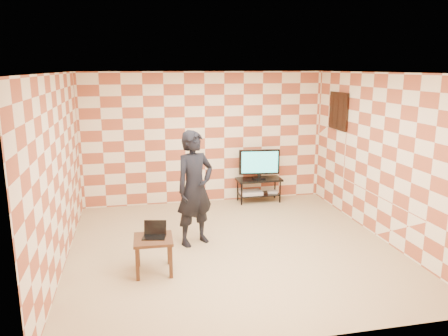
{
  "coord_description": "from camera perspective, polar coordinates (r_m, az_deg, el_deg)",
  "views": [
    {
      "loc": [
        -1.46,
        -6.28,
        2.77
      ],
      "look_at": [
        0.0,
        0.6,
        1.15
      ],
      "focal_mm": 35.0,
      "sensor_mm": 36.0,
      "label": 1
    }
  ],
  "objects": [
    {
      "name": "wall_left",
      "position": [
        6.52,
        -20.85,
        -0.47
      ],
      "size": [
        0.02,
        5.0,
        2.7
      ],
      "primitive_type": "cube",
      "color": "#F3E4BD",
      "rests_on": "ground"
    },
    {
      "name": "wall_front",
      "position": [
        4.29,
        8.67,
        -6.52
      ],
      "size": [
        5.0,
        0.02,
        2.7
      ],
      "primitive_type": "cube",
      "color": "#F3E4BD",
      "rests_on": "ground"
    },
    {
      "name": "tv",
      "position": [
        9.09,
        4.63,
        0.69
      ],
      "size": [
        0.85,
        0.19,
        0.62
      ],
      "color": "black",
      "rests_on": "tv_stand"
    },
    {
      "name": "side_table",
      "position": [
        6.15,
        -9.21,
        -9.78
      ],
      "size": [
        0.54,
        0.54,
        0.5
      ],
      "color": "#331C10",
      "rests_on": "floor"
    },
    {
      "name": "laptop",
      "position": [
        6.15,
        -9.04,
        -8.38
      ],
      "size": [
        0.35,
        0.3,
        0.21
      ],
      "color": "black",
      "rests_on": "side_table"
    },
    {
      "name": "ceiling",
      "position": [
        6.45,
        1.13,
        12.35
      ],
      "size": [
        5.0,
        5.0,
        0.02
      ],
      "primitive_type": "cube",
      "color": "white",
      "rests_on": "wall_back"
    },
    {
      "name": "floor",
      "position": [
        7.02,
        1.03,
        -10.28
      ],
      "size": [
        5.0,
        5.0,
        0.0
      ],
      "primitive_type": "plane",
      "color": "tan",
      "rests_on": "ground"
    },
    {
      "name": "person",
      "position": [
        6.89,
        -3.84,
        -2.67
      ],
      "size": [
        0.79,
        0.69,
        1.83
      ],
      "primitive_type": "imported",
      "rotation": [
        0.0,
        0.0,
        0.47
      ],
      "color": "black",
      "rests_on": "floor"
    },
    {
      "name": "dvd_player",
      "position": [
        9.2,
        3.54,
        -3.21
      ],
      "size": [
        0.46,
        0.33,
        0.07
      ],
      "primitive_type": "cube",
      "rotation": [
        0.0,
        0.0,
        0.03
      ],
      "color": "#BABABD",
      "rests_on": "tv_stand"
    },
    {
      "name": "wall_back",
      "position": [
        9.01,
        -2.51,
        3.9
      ],
      "size": [
        5.0,
        0.02,
        2.7
      ],
      "primitive_type": "cube",
      "color": "#F3E4BD",
      "rests_on": "ground"
    },
    {
      "name": "wall_right",
      "position": [
        7.56,
        19.89,
        1.36
      ],
      "size": [
        0.02,
        5.0,
        2.7
      ],
      "primitive_type": "cube",
      "color": "#F3E4BD",
      "rests_on": "ground"
    },
    {
      "name": "game_console",
      "position": [
        9.34,
        6.34,
        -3.1
      ],
      "size": [
        0.23,
        0.18,
        0.05
      ],
      "primitive_type": "cube",
      "rotation": [
        0.0,
        0.0,
        -0.16
      ],
      "color": "silver",
      "rests_on": "tv_stand"
    },
    {
      "name": "wall_art",
      "position": [
        8.8,
        14.73,
        7.21
      ],
      "size": [
        0.04,
        0.72,
        0.72
      ],
      "color": "black",
      "rests_on": "wall_right"
    },
    {
      "name": "tv_stand",
      "position": [
        9.21,
        4.57,
        -2.21
      ],
      "size": [
        0.94,
        0.42,
        0.5
      ],
      "color": "black",
      "rests_on": "floor"
    }
  ]
}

